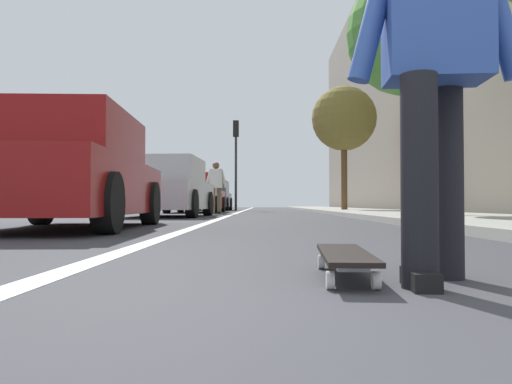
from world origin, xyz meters
name	(u,v)px	position (x,y,z in m)	size (l,w,h in m)	color
ground_plane	(270,219)	(10.00, 0.00, 0.00)	(80.00, 80.00, 0.00)	#38383D
lane_stripe_white	(241,212)	(20.00, 1.10, 0.00)	(52.00, 0.16, 0.01)	silver
sidewalk_curb	(360,211)	(18.00, -3.49, 0.05)	(52.00, 3.20, 0.11)	#9E9B93
building_facade	(400,72)	(22.00, -6.13, 6.40)	(40.00, 1.20, 12.80)	gray
skateboard	(345,256)	(1.38, -0.19, 0.09)	(0.85, 0.25, 0.11)	white
skater_person	(435,53)	(1.23, -0.54, 0.94)	(0.45, 0.72, 1.64)	black
parked_car_near	(68,173)	(5.65, 2.71, 0.72)	(4.17, 2.07, 1.49)	maroon
parked_car_mid	(166,188)	(11.91, 2.66, 0.72)	(4.08, 2.14, 1.49)	#B7B7BC
parked_car_far	(196,194)	(18.34, 2.74, 0.70)	(4.41, 2.01, 1.47)	maroon
parked_car_end	(212,196)	(24.50, 2.77, 0.72)	(4.19, 1.89, 1.49)	#4C5156
traffic_light	(236,149)	(23.76, 1.50, 3.07)	(0.33, 0.28, 4.46)	#2D2D2D
street_tree_mid	(408,35)	(10.29, -3.09, 4.12)	(2.74, 2.74, 5.51)	brown
street_tree_far	(344,119)	(19.09, -3.09, 3.73)	(2.58, 2.58, 5.05)	brown
pedestrian_distant	(216,184)	(15.42, 1.70, 0.97)	(0.48, 0.74, 1.70)	brown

